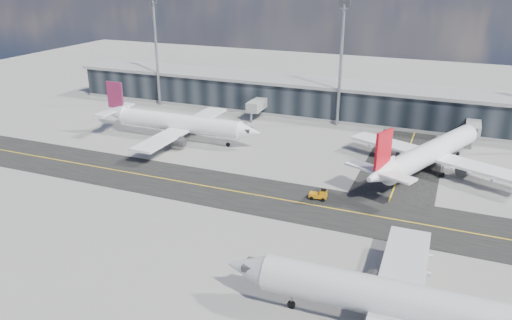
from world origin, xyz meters
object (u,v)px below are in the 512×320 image
at_px(airliner_redtail, 430,153).
at_px(airliner_near, 413,304).
at_px(baggage_tug, 320,195).
at_px(service_van, 444,140).
at_px(airliner_af, 177,123).

distance_m(airliner_redtail, airliner_near, 46.76).
relative_size(baggage_tug, service_van, 0.58).
xyz_separation_m(airliner_redtail, baggage_tug, (-15.42, -18.72, -3.01)).
xyz_separation_m(airliner_near, service_van, (-0.24, 65.63, -3.28)).
relative_size(airliner_near, service_van, 7.93).
xyz_separation_m(airliner_redtail, service_van, (1.76, 18.92, -3.20)).
bearing_deg(airliner_af, baggage_tug, 64.80).
xyz_separation_m(airliner_redtail, airliner_near, (2.01, -46.71, 0.07)).
bearing_deg(service_van, airliner_near, -105.60).
distance_m(baggage_tug, service_van, 41.37).
relative_size(airliner_redtail, airliner_near, 0.94).
relative_size(airliner_af, airliner_near, 0.96).
bearing_deg(service_van, airliner_redtail, -111.14).
height_order(airliner_redtail, service_van, airliner_redtail).
height_order(airliner_af, airliner_near, airliner_near).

